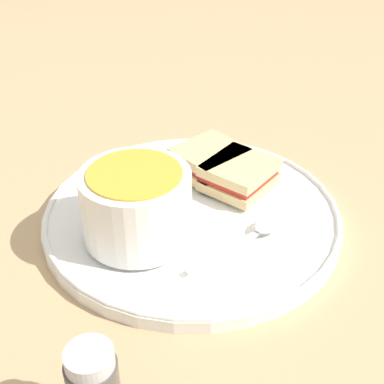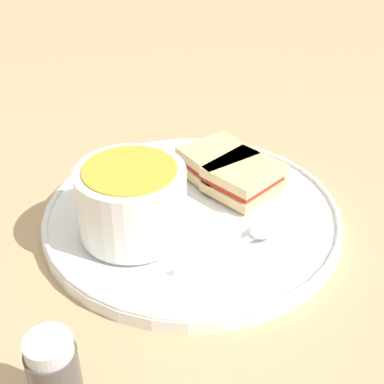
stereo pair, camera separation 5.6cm
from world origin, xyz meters
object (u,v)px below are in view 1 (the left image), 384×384
soup_bowl (137,204)px  sandwich_half_far (210,160)px  spoon (260,229)px  sandwich_half_near (239,175)px

soup_bowl → sandwich_half_far: (0.07, -0.12, -0.02)m
spoon → sandwich_half_near: sandwich_half_near is taller
soup_bowl → spoon: soup_bowl is taller
spoon → soup_bowl: bearing=141.8°
soup_bowl → sandwich_half_near: bearing=-78.8°
sandwich_half_near → sandwich_half_far: bearing=17.1°
sandwich_half_near → sandwich_half_far: (0.04, 0.01, 0.00)m
spoon → sandwich_half_near: size_ratio=1.32×
soup_bowl → spoon: size_ratio=0.86×
spoon → sandwich_half_far: 0.13m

